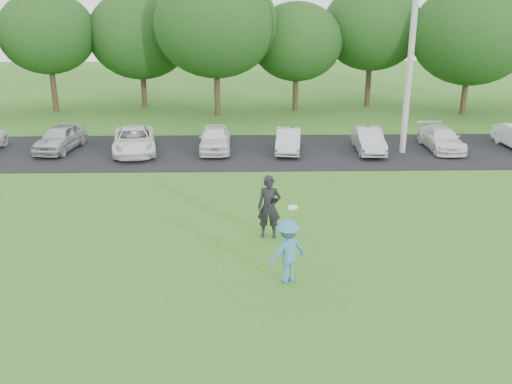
# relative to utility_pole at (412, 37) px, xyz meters

# --- Properties ---
(ground) EXTENTS (100.00, 100.00, 0.00)m
(ground) POSITION_rel_utility_pole_xyz_m (-7.29, -12.63, -5.44)
(ground) COLOR #317020
(ground) RESTS_ON ground
(parking_lot) EXTENTS (32.00, 6.50, 0.03)m
(parking_lot) POSITION_rel_utility_pole_xyz_m (-7.29, 0.37, -5.42)
(parking_lot) COLOR black
(parking_lot) RESTS_ON ground
(utility_pole) EXTENTS (0.28, 0.28, 10.88)m
(utility_pole) POSITION_rel_utility_pole_xyz_m (0.00, 0.00, 0.00)
(utility_pole) COLOR #ADAEA8
(utility_pole) RESTS_ON ground
(frisbee_player) EXTENTS (1.34, 1.15, 2.16)m
(frisbee_player) POSITION_rel_utility_pole_xyz_m (-6.53, -12.70, -4.54)
(frisbee_player) COLOR teal
(frisbee_player) RESTS_ON ground
(camera_bystander) EXTENTS (0.80, 0.57, 2.04)m
(camera_bystander) POSITION_rel_utility_pole_xyz_m (-6.89, -9.75, -4.42)
(camera_bystander) COLOR black
(camera_bystander) RESTS_ON ground
(parked_cars) EXTENTS (28.20, 4.63, 1.25)m
(parked_cars) POSITION_rel_utility_pole_xyz_m (-8.77, 0.41, -4.83)
(parked_cars) COLOR white
(parked_cars) RESTS_ON parking_lot
(tree_row) EXTENTS (42.39, 9.85, 8.64)m
(tree_row) POSITION_rel_utility_pole_xyz_m (-5.78, 10.13, -0.53)
(tree_row) COLOR #38281C
(tree_row) RESTS_ON ground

